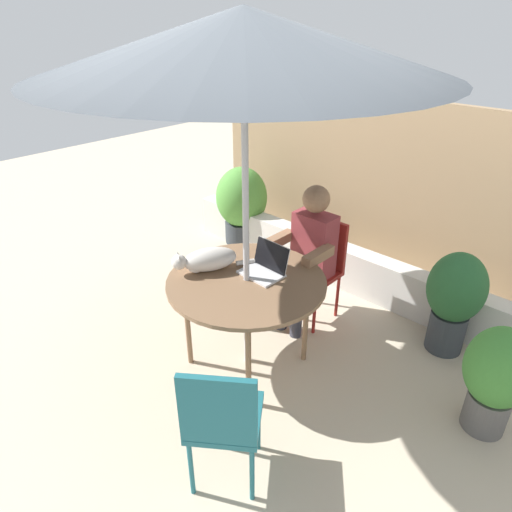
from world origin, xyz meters
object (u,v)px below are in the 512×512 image
Objects in this scene: person_seated at (308,250)px; potted_plant_near_fence at (498,375)px; potted_plant_by_chair at (242,202)px; potted_plant_corner at (455,297)px; patio_umbrella at (244,42)px; cat at (207,260)px; chair_empty at (222,417)px; chair_occupied at (318,261)px; patio_table at (247,286)px; laptop at (266,265)px.

person_seated reaches higher than potted_plant_near_fence.
potted_plant_corner is (2.57, -0.28, 0.01)m from potted_plant_by_chair.
potted_plant_corner is at bearing 130.88° from potted_plant_near_fence.
cat is (-0.31, -0.10, -1.45)m from patio_umbrella.
chair_empty is (0.63, -0.85, -1.75)m from patio_umbrella.
chair_occupied is at bearing 109.97° from chair_empty.
patio_umbrella is 2.50m from potted_plant_near_fence.
patio_table is at bearing 126.68° from chair_empty.
patio_table is 1.46× the size of potted_plant_near_fence.
potted_plant_near_fence is at bearing -10.59° from chair_occupied.
person_seated is (0.00, -0.16, 0.17)m from chair_occupied.
patio_umbrella is 1.49m from cat.
chair_empty is at bearing -59.72° from laptop.
cat reaches higher than chair_occupied.
patio_umbrella is 2.77m from potted_plant_by_chair.
chair_occupied is 1.00× the size of potted_plant_by_chair.
patio_umbrella reaches higher than chair_occupied.
chair_empty reaches higher than potted_plant_near_fence.
potted_plant_by_chair reaches higher than patio_table.
patio_umbrella is at bearing -44.53° from potted_plant_by_chair.
person_seated reaches higher than patio_table.
chair_empty is at bearing -53.32° from patio_table.
potted_plant_by_chair is (-1.20, 1.58, -0.34)m from cat.
person_seated is 2.13× the size of cat.
laptop is (0.04, -0.72, 0.28)m from chair_occupied.
chair_empty is 1.04× the size of potted_plant_corner.
patio_umbrella is at bearing -90.00° from chair_occupied.
person_seated is 0.57m from laptop.
person_seated is 1.61m from potted_plant_near_fence.
potted_plant_by_chair is (-1.54, 1.31, -0.32)m from laptop.
person_seated is at bearing 111.79° from chair_empty.
laptop reaches higher than potted_plant_by_chair.
chair_empty is at bearing -101.90° from potted_plant_corner.
potted_plant_by_chair is (-2.14, 2.33, -0.04)m from chair_empty.
patio_umbrella is 1.99× the size of person_seated.
laptop reaches higher than potted_plant_corner.
patio_umbrella is 2.74× the size of chair_empty.
patio_table is 1.32× the size of potted_plant_corner.
cat is (-0.34, -0.27, 0.02)m from laptop.
patio_umbrella is 1.75m from person_seated.
patio_table is at bearing -90.00° from chair_occupied.
chair_empty is 1.24m from cat.
cat is at bearing -161.97° from patio_umbrella.
patio_umbrella is 2.40m from potted_plant_corner.
chair_empty is 1.22m from laptop.
potted_plant_near_fence is 0.87× the size of potted_plant_by_chair.
potted_plant_by_chair reaches higher than potted_plant_corner.
person_seated is (0.00, 0.73, -1.58)m from patio_umbrella.
potted_plant_near_fence is at bearing 20.53° from patio_table.
laptop is at bearing 120.28° from chair_empty.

